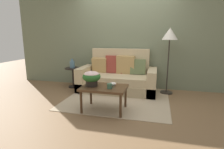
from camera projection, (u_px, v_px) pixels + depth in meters
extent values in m
plane|color=brown|center=(117.00, 100.00, 3.98)|extent=(14.00, 14.00, 0.00)
cube|color=slate|center=(127.00, 31.00, 4.80)|extent=(6.40, 0.12, 2.99)
cube|color=tan|center=(118.00, 98.00, 4.07)|extent=(2.20, 1.95, 0.01)
cube|color=tan|center=(117.00, 87.00, 4.60)|extent=(1.91, 0.90, 0.23)
cube|color=tan|center=(117.00, 79.00, 4.53)|extent=(1.50, 0.81, 0.19)
cube|color=tan|center=(120.00, 64.00, 4.84)|extent=(1.50, 0.16, 0.83)
cube|color=tan|center=(85.00, 78.00, 4.76)|extent=(0.20, 0.90, 0.59)
cube|color=tan|center=(152.00, 82.00, 4.35)|extent=(0.20, 0.90, 0.59)
cube|color=tan|center=(126.00, 65.00, 4.64)|extent=(0.45, 0.19, 0.46)
cube|color=#607047|center=(138.00, 67.00, 4.58)|extent=(0.39, 0.23, 0.39)
cube|color=#93382D|center=(114.00, 64.00, 4.73)|extent=(0.46, 0.19, 0.46)
cube|color=tan|center=(100.00, 65.00, 4.81)|extent=(0.39, 0.20, 0.40)
cylinder|color=#442D1B|center=(81.00, 103.00, 3.24)|extent=(0.04, 0.04, 0.42)
cylinder|color=#442D1B|center=(121.00, 106.00, 3.07)|extent=(0.04, 0.04, 0.42)
cylinder|color=#442D1B|center=(91.00, 94.00, 3.70)|extent=(0.04, 0.04, 0.42)
cylinder|color=#442D1B|center=(126.00, 97.00, 3.53)|extent=(0.04, 0.04, 0.42)
cube|color=#4C331E|center=(104.00, 88.00, 3.34)|extent=(0.82, 0.59, 0.04)
cylinder|color=black|center=(74.00, 87.00, 4.99)|extent=(0.28, 0.28, 0.03)
cylinder|color=black|center=(73.00, 78.00, 4.94)|extent=(0.05, 0.05, 0.48)
cylinder|color=black|center=(73.00, 68.00, 4.88)|extent=(0.43, 0.43, 0.03)
cylinder|color=#2D2823|center=(166.00, 92.00, 4.46)|extent=(0.30, 0.30, 0.03)
cylinder|color=#2D2823|center=(168.00, 67.00, 4.33)|extent=(0.03, 0.03, 1.25)
cone|color=beige|center=(170.00, 34.00, 4.17)|extent=(0.37, 0.37, 0.27)
cylinder|color=black|center=(92.00, 83.00, 3.37)|extent=(0.22, 0.22, 0.11)
ellipsoid|color=#286028|center=(92.00, 77.00, 3.35)|extent=(0.33, 0.33, 0.19)
ellipsoid|color=beige|center=(91.00, 74.00, 3.34)|extent=(0.28, 0.28, 0.11)
cylinder|color=#3D664C|center=(109.00, 86.00, 3.20)|extent=(0.09, 0.09, 0.09)
torus|color=#3D664C|center=(113.00, 86.00, 3.19)|extent=(0.06, 0.01, 0.06)
cylinder|color=silver|center=(113.00, 85.00, 3.41)|extent=(0.05, 0.05, 0.02)
ellipsoid|color=silver|center=(113.00, 84.00, 3.40)|extent=(0.13, 0.13, 0.06)
cylinder|color=slate|center=(72.00, 64.00, 4.86)|extent=(0.13, 0.13, 0.18)
cylinder|color=slate|center=(72.00, 60.00, 4.83)|extent=(0.06, 0.06, 0.06)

